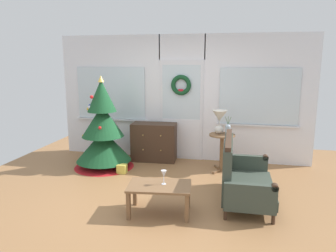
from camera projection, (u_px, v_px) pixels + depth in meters
ground_plane at (157, 197)px, 4.94m from camera, size 6.76×6.76×0.00m
back_wall_with_door at (182, 98)px, 6.67m from camera, size 5.20×0.19×2.55m
christmas_tree at (103, 134)px, 6.22m from camera, size 1.15×1.15×1.76m
dresser_cabinet at (154, 142)px, 6.68m from camera, size 0.92×0.48×0.78m
settee_sofa at (241, 177)px, 4.74m from camera, size 0.74×1.37×0.96m
side_table at (222, 145)px, 6.02m from camera, size 0.50×0.48×0.70m
table_lamp at (220, 119)px, 5.97m from camera, size 0.28×0.28×0.44m
flower_vase at (228, 129)px, 5.88m from camera, size 0.11×0.10×0.35m
coffee_table at (159, 189)px, 4.37m from camera, size 0.90×0.62×0.41m
wine_glass at (164, 174)px, 4.35m from camera, size 0.08×0.08×0.20m
gift_box at (122, 169)px, 5.97m from camera, size 0.16×0.15×0.16m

